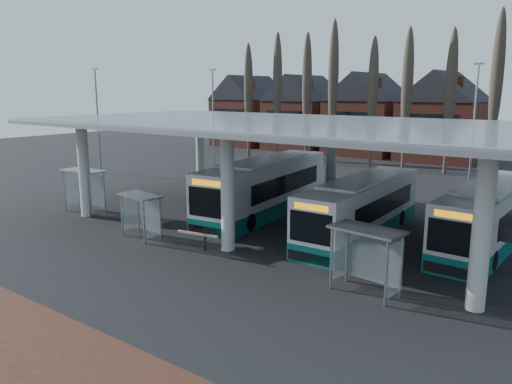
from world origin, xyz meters
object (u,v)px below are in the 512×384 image
Objects in this scene: shelter_1 at (142,206)px; shelter_2 at (368,245)px; bus_3 at (490,217)px; bus_2 at (361,209)px; shelter_0 at (86,181)px; bus_1 at (266,188)px.

shelter_2 is at bearing 9.40° from shelter_1.
bus_3 is at bearing 82.11° from shelter_2.
bus_3 reaches higher than shelter_1.
shelter_2 is at bearing -102.85° from bus_3.
bus_3 is (6.23, 2.26, 0.02)m from bus_2.
bus_2 reaches higher than shelter_0.
shelter_0 is at bearing -177.20° from shelter_2.
shelter_1 is at bearing -146.15° from bus_3.
bus_1 reaches higher than shelter_1.
bus_1 is 4.79× the size of shelter_1.
shelter_0 is 21.06m from shelter_2.
shelter_0 is (-10.02, -6.77, 0.36)m from bus_1.
bus_2 is 8.19m from shelter_2.
shelter_2 is at bearing -6.02° from shelter_0.
bus_1 is at bearing 32.41° from shelter_0.
bus_3 reaches higher than bus_2.
shelter_2 is at bearing -65.49° from bus_2.
shelter_0 is at bearing -152.52° from bus_1.
bus_2 is at bearing 46.55° from shelter_1.
bus_1 is at bearing 169.86° from bus_2.
bus_2 is 12.21m from shelter_1.
bus_3 is at bearing -1.47° from bus_1.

